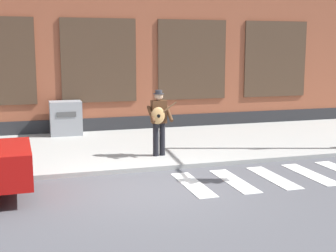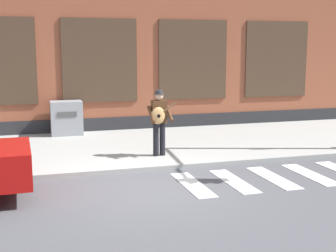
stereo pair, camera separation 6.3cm
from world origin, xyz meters
name	(u,v)px [view 1 (the left image)]	position (x,y,z in m)	size (l,w,h in m)	color
ground_plane	(148,189)	(0.00, 0.00, 0.00)	(160.00, 160.00, 0.00)	#4C4C51
sidewalk	(114,148)	(0.00, 3.92, 0.06)	(28.00, 5.24, 0.11)	#9E9E99
building_backdrop	(90,21)	(0.00, 8.53, 3.87)	(28.00, 4.06, 7.75)	brown
crosswalk	(292,176)	(3.37, 0.00, 0.01)	(5.20, 1.90, 0.01)	silver
busker	(159,119)	(0.89, 2.37, 1.08)	(0.71, 0.53, 1.71)	black
utility_box	(66,118)	(-1.18, 6.09, 0.66)	(1.00, 0.67, 1.09)	gray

